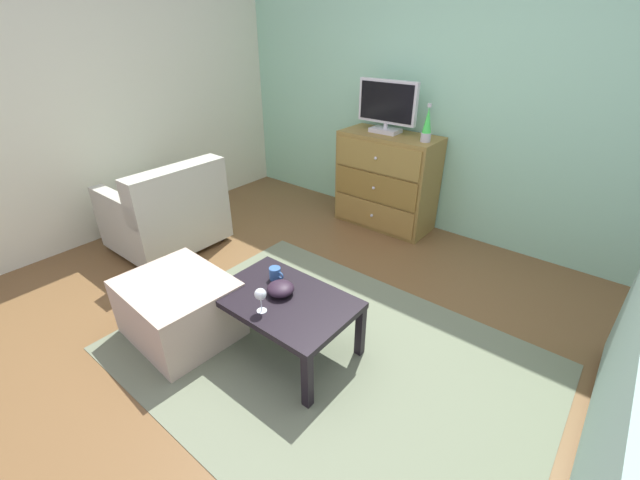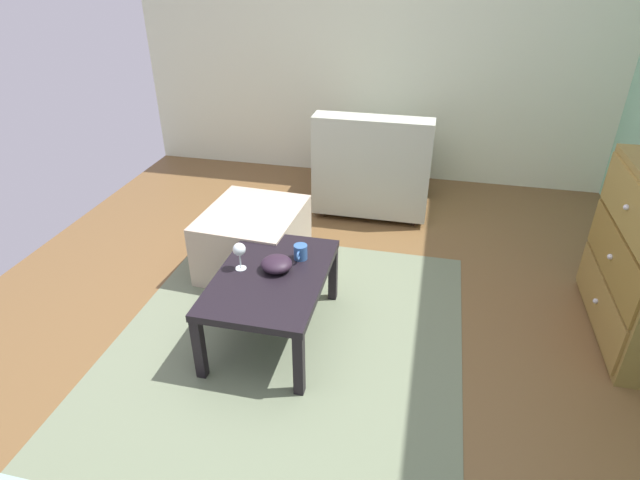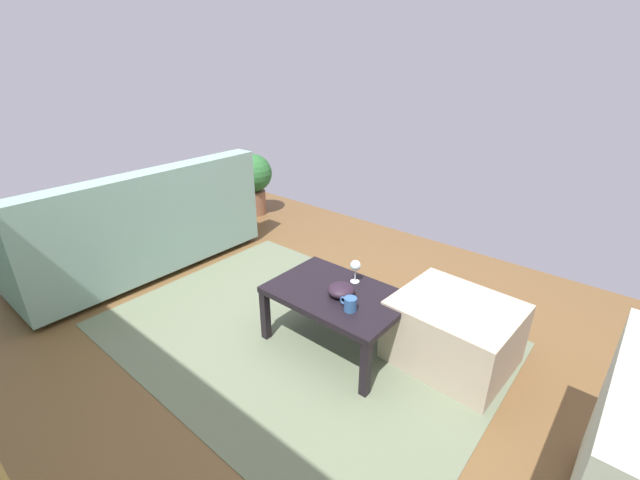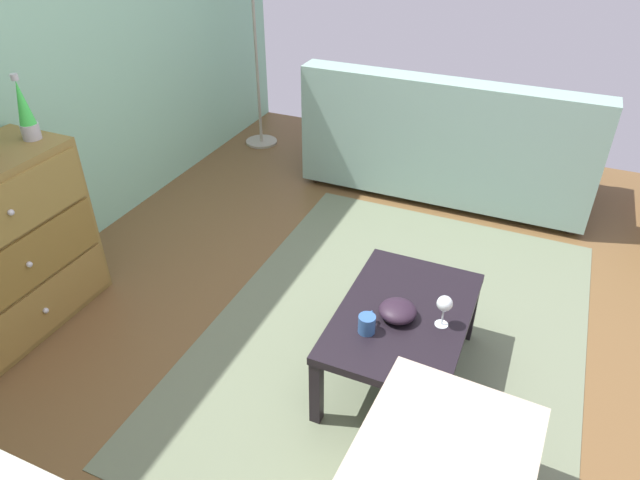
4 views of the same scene
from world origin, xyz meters
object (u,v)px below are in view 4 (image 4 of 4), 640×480
Objects in this scene: wine_glass at (445,305)px; couch_large at (448,147)px; coffee_table at (403,321)px; mug at (367,324)px; lava_lamp at (25,111)px; bowl_decorative at (398,311)px.

couch_large reaches higher than wine_glass.
mug reaches higher than coffee_table.
mug is at bearing -92.99° from lava_lamp.
lava_lamp reaches higher than bowl_decorative.
mug is 0.17m from bowl_decorative.
coffee_table is at bearing -87.47° from lava_lamp.
lava_lamp reaches higher than wine_glass.
lava_lamp is 2.10× the size of wine_glass.
wine_glass is at bearing -88.02° from lava_lamp.
couch_large is at bearing 7.05° from coffee_table.
mug is 2.19m from couch_large.
lava_lamp is at bearing 92.53° from coffee_table.
lava_lamp is 2.10m from coffee_table.
couch_large reaches higher than bowl_decorative.
lava_lamp is 1.96m from mug.
coffee_table is 5.54× the size of wine_glass.
wine_glass reaches higher than bowl_decorative.
couch_large is at bearing 11.86° from wine_glass.
mug is at bearing 147.88° from coffee_table.
couch_large is (2.08, -1.72, -0.74)m from lava_lamp.
couch_large is at bearing -39.51° from lava_lamp.
bowl_decorative is (-0.04, 0.02, 0.09)m from coffee_table.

